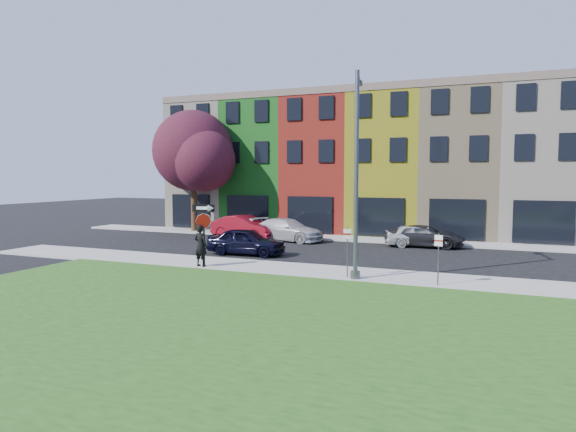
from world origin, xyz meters
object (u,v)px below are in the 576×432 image
at_px(sedan_near, 246,242).
at_px(man, 201,246).
at_px(stop_sign, 204,222).
at_px(street_lamp, 357,175).

bearing_deg(sedan_near, man, 177.32).
distance_m(stop_sign, street_lamp, 7.61).
height_order(stop_sign, man, stop_sign).
xyz_separation_m(stop_sign, sedan_near, (0.03, 4.25, -1.43)).
bearing_deg(street_lamp, man, 169.29).
bearing_deg(street_lamp, sedan_near, 136.96).
distance_m(man, street_lamp, 7.98).
height_order(stop_sign, sedan_near, stop_sign).
bearing_deg(man, sedan_near, -81.01).
xyz_separation_m(man, street_lamp, (7.29, 0.20, 3.24)).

